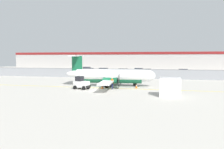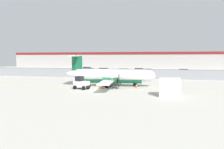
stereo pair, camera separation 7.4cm
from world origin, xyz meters
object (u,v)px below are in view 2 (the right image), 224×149
(commuter_airplane, at_px, (112,76))
(parked_car_7, at_px, (184,72))
(parked_car_6, at_px, (172,73))
(parked_car_4, at_px, (138,71))
(traffic_cone_far_left, at_px, (108,82))
(parked_car_0, at_px, (87,69))
(ground_crew_worker, at_px, (112,83))
(cargo_container, at_px, (170,87))
(traffic_cone_far_right, at_px, (136,86))
(parked_car_2, at_px, (104,71))
(baggage_tug, at_px, (81,83))
(parked_car_5, at_px, (147,72))
(parked_car_3, at_px, (123,71))
(traffic_cone_near_left, at_px, (102,86))
(parked_car_1, at_px, (89,71))
(traffic_cone_near_right, at_px, (83,86))

(commuter_airplane, distance_m, parked_car_7, 27.66)
(parked_car_6, relative_size, parked_car_7, 0.99)
(parked_car_4, bearing_deg, traffic_cone_far_left, 80.72)
(commuter_airplane, relative_size, parked_car_0, 3.66)
(ground_crew_worker, relative_size, cargo_container, 0.70)
(traffic_cone_far_right, bearing_deg, cargo_container, -52.22)
(parked_car_2, xyz_separation_m, parked_car_7, (21.47, -1.25, 0.00))
(baggage_tug, xyz_separation_m, parked_car_0, (-11.45, 35.48, 0.04))
(parked_car_5, bearing_deg, cargo_container, -87.90)
(parked_car_3, bearing_deg, parked_car_0, -25.77)
(parked_car_2, bearing_deg, parked_car_4, 9.82)
(traffic_cone_near_left, relative_size, traffic_cone_far_right, 1.00)
(ground_crew_worker, xyz_separation_m, parked_car_3, (-3.10, 26.45, -0.06))
(parked_car_5, bearing_deg, ground_crew_worker, -103.66)
(baggage_tug, height_order, parked_car_5, baggage_tug)
(baggage_tug, distance_m, parked_car_7, 33.16)
(parked_car_5, bearing_deg, parked_car_4, 122.48)
(parked_car_2, distance_m, parked_car_6, 19.21)
(ground_crew_worker, xyz_separation_m, traffic_cone_far_right, (3.35, 1.63, -0.64))
(traffic_cone_near_left, distance_m, parked_car_5, 26.82)
(traffic_cone_near_left, distance_m, parked_car_3, 26.37)
(ground_crew_worker, height_order, parked_car_2, same)
(ground_crew_worker, bearing_deg, parked_car_4, 68.17)
(traffic_cone_near_left, relative_size, parked_car_1, 0.15)
(ground_crew_worker, height_order, parked_car_4, same)
(baggage_tug, relative_size, traffic_cone_far_right, 3.95)
(parked_car_0, bearing_deg, parked_car_4, -23.57)
(parked_car_1, xyz_separation_m, parked_car_3, (10.07, -1.49, 0.00))
(cargo_container, bearing_deg, traffic_cone_near_left, 155.61)
(baggage_tug, bearing_deg, parked_car_3, 101.25)
(traffic_cone_near_right, bearing_deg, parked_car_0, 108.13)
(parked_car_0, relative_size, parked_car_7, 1.01)
(traffic_cone_far_left, relative_size, parked_car_6, 0.15)
(parked_car_6, bearing_deg, commuter_airplane, 59.59)
(traffic_cone_far_left, height_order, parked_car_1, parked_car_1)
(ground_crew_worker, distance_m, parked_car_5, 26.71)
(parked_car_1, bearing_deg, traffic_cone_far_right, 126.49)
(traffic_cone_near_right, bearing_deg, parked_car_7, 57.65)
(cargo_container, distance_m, parked_car_2, 37.13)
(parked_car_3, bearing_deg, ground_crew_worker, 102.97)
(traffic_cone_far_left, relative_size, parked_car_2, 0.15)
(baggage_tug, relative_size, parked_car_7, 0.58)
(traffic_cone_far_left, xyz_separation_m, parked_car_0, (-13.83, 29.03, 0.58))
(parked_car_1, height_order, parked_car_3, same)
(ground_crew_worker, xyz_separation_m, parked_car_4, (0.72, 29.79, -0.06))
(cargo_container, bearing_deg, traffic_cone_far_left, 136.52)
(parked_car_6, bearing_deg, parked_car_5, -28.77)
(traffic_cone_near_right, bearing_deg, parked_car_4, 79.69)
(parked_car_1, bearing_deg, ground_crew_worker, 119.60)
(traffic_cone_far_left, height_order, parked_car_7, parked_car_7)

